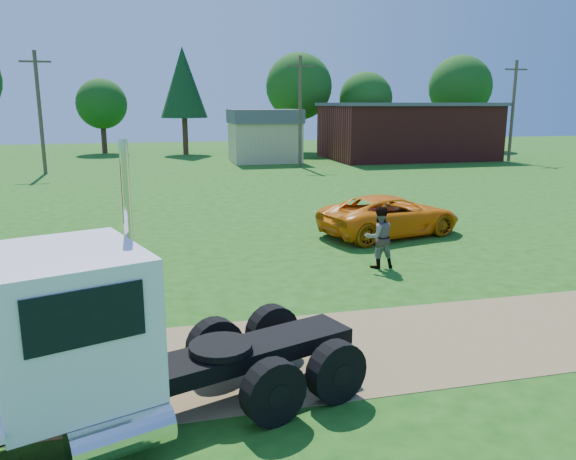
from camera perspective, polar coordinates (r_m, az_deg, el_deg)
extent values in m
plane|color=#16480F|center=(13.40, 15.64, -10.56)|extent=(140.00, 140.00, 0.00)
cube|color=olive|center=(13.39, 15.64, -10.53)|extent=(120.00, 4.20, 0.01)
cube|color=black|center=(9.73, -13.42, -14.37)|extent=(7.47, 3.42, 0.30)
cylinder|color=black|center=(9.59, -1.52, -16.14)|extent=(1.17, 0.70, 1.11)
cylinder|color=black|center=(9.59, -1.52, -16.14)|extent=(0.49, 0.48, 0.39)
cylinder|color=black|center=(11.30, -7.42, -11.59)|extent=(1.17, 0.70, 1.11)
cylinder|color=black|center=(11.30, -7.42, -11.59)|extent=(0.49, 0.48, 0.39)
cylinder|color=black|center=(10.26, 4.93, -14.15)|extent=(1.17, 0.70, 1.11)
cylinder|color=black|center=(10.26, 4.93, -14.15)|extent=(0.49, 0.48, 0.39)
cylinder|color=black|center=(11.87, -1.63, -10.24)|extent=(1.17, 0.70, 1.11)
cylinder|color=black|center=(11.87, -1.63, -10.24)|extent=(0.49, 0.48, 0.39)
cube|color=white|center=(8.94, -21.54, -8.60)|extent=(2.81, 2.99, 2.12)
cube|color=black|center=(7.66, -19.87, -8.39)|extent=(1.44, 0.54, 0.76)
cube|color=black|center=(9.94, -23.24, -3.85)|extent=(1.44, 0.54, 0.76)
cylinder|color=silver|center=(8.58, -16.59, -19.31)|extent=(1.54, 1.04, 0.61)
cylinder|color=silver|center=(9.63, -15.59, -5.05)|extent=(0.18, 0.18, 4.65)
cylinder|color=black|center=(10.05, -6.86, -11.73)|extent=(1.42, 1.42, 0.12)
imported|color=orange|center=(22.90, 10.36, 1.48)|extent=(6.33, 4.04, 1.63)
imported|color=#999999|center=(18.24, 9.24, -0.73)|extent=(1.00, 0.79, 2.00)
cube|color=maroon|center=(56.22, 11.93, 9.68)|extent=(15.00, 10.00, 5.00)
cube|color=#535358|center=(56.16, 12.06, 12.38)|extent=(15.40, 10.40, 0.30)
cube|color=tan|center=(51.78, -2.39, 8.93)|extent=(6.00, 5.00, 3.60)
cube|color=#535358|center=(51.68, -2.42, 11.47)|extent=(6.20, 5.40, 1.20)
cylinder|color=#4C422B|center=(46.29, -23.89, 10.78)|extent=(0.28, 0.28, 9.00)
cube|color=#4C422B|center=(46.39, -24.31, 15.34)|extent=(2.20, 0.14, 0.14)
cylinder|color=#4C422B|center=(47.27, 1.24, 11.86)|extent=(0.28, 0.28, 9.00)
cube|color=#4C422B|center=(47.36, 1.26, 16.34)|extent=(2.20, 0.14, 0.14)
cylinder|color=#4C422B|center=(55.91, 21.85, 11.10)|extent=(0.28, 0.28, 9.00)
cube|color=#4C422B|center=(55.98, 22.17, 14.87)|extent=(2.20, 0.14, 0.14)
cylinder|color=#321E14|center=(64.20, -18.18, 8.69)|extent=(0.56, 0.56, 2.80)
sphere|color=#154A12|center=(64.09, -18.41, 12.07)|extent=(5.28, 5.28, 5.28)
cylinder|color=#321E14|center=(60.43, -10.39, 9.39)|extent=(0.56, 0.56, 3.84)
cone|color=#113710|center=(60.38, -10.60, 14.53)|extent=(4.83, 4.83, 7.13)
cylinder|color=#321E14|center=(62.64, 1.09, 9.67)|extent=(0.56, 0.56, 3.79)
sphere|color=#154A12|center=(62.58, 1.11, 14.38)|extent=(7.14, 7.14, 7.14)
cylinder|color=#321E14|center=(64.38, 7.80, 9.33)|extent=(0.56, 0.56, 3.10)
sphere|color=#154A12|center=(64.28, 7.91, 13.08)|extent=(5.84, 5.84, 5.84)
cylinder|color=#321E14|center=(70.11, 16.80, 9.48)|extent=(0.56, 0.56, 3.83)
sphere|color=#154A12|center=(70.06, 17.08, 13.72)|extent=(7.22, 7.22, 7.22)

